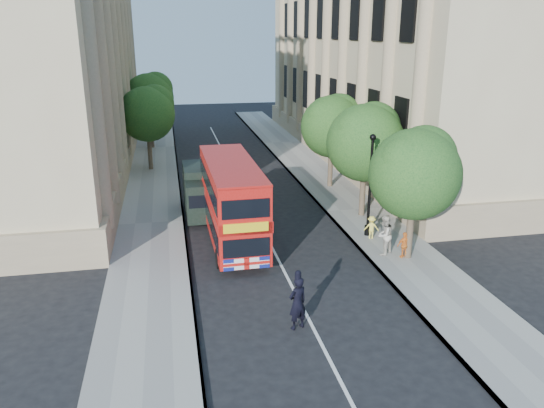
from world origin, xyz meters
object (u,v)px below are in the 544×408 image
double_decker_bus (232,199)px  box_van (203,193)px  police_constable (298,303)px  woman_pedestrian (384,235)px  lamp_post (370,190)px

double_decker_bus → box_van: double_decker_bus is taller
double_decker_bus → police_constable: size_ratio=4.38×
woman_pedestrian → box_van: bearing=-80.4°
lamp_post → police_constable: 9.65m
lamp_post → police_constable: size_ratio=2.63×
double_decker_bus → box_van: (-1.14, 4.16, -0.83)m
police_constable → woman_pedestrian: 7.55m
police_constable → box_van: bearing=-102.3°
lamp_post → box_van: lamp_post is taller
box_van → police_constable: bearing=-79.9°
lamp_post → woman_pedestrian: size_ratio=2.73×
woman_pedestrian → double_decker_bus: bearing=-62.8°
lamp_post → double_decker_bus: size_ratio=0.60×
box_van → police_constable: size_ratio=2.46×
lamp_post → box_van: 9.39m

